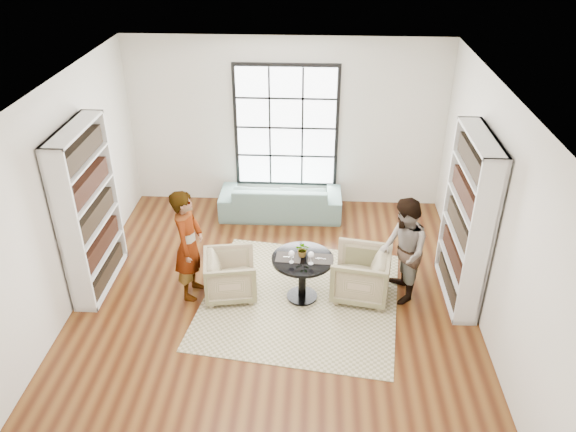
# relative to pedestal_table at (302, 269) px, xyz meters

# --- Properties ---
(ground) EXTENTS (6.00, 6.00, 0.00)m
(ground) POSITION_rel_pedestal_table_xyz_m (-0.39, -0.08, -0.49)
(ground) COLOR brown
(room_shell) EXTENTS (6.00, 6.01, 6.00)m
(room_shell) POSITION_rel_pedestal_table_xyz_m (-0.39, 0.46, 0.76)
(room_shell) COLOR silver
(room_shell) RESTS_ON ground
(rug) EXTENTS (3.01, 3.01, 0.01)m
(rug) POSITION_rel_pedestal_table_xyz_m (-0.02, -0.03, -0.49)
(rug) COLOR tan
(rug) RESTS_ON ground
(pedestal_table) EXTENTS (0.84, 0.84, 0.68)m
(pedestal_table) POSITION_rel_pedestal_table_xyz_m (0.00, 0.00, 0.00)
(pedestal_table) COLOR black
(pedestal_table) RESTS_ON ground
(sofa) EXTENTS (2.13, 0.84, 0.62)m
(sofa) POSITION_rel_pedestal_table_xyz_m (-0.45, 2.37, -0.18)
(sofa) COLOR gray
(sofa) RESTS_ON ground
(armchair_left) EXTENTS (0.83, 0.81, 0.65)m
(armchair_left) POSITION_rel_pedestal_table_xyz_m (-1.01, 0.03, -0.17)
(armchair_left) COLOR #BDB087
(armchair_left) RESTS_ON ground
(armchair_right) EXTENTS (0.91, 0.89, 0.72)m
(armchair_right) POSITION_rel_pedestal_table_xyz_m (0.81, 0.11, -0.13)
(armchair_right) COLOR tan
(armchair_right) RESTS_ON ground
(person_left) EXTENTS (0.44, 0.63, 1.63)m
(person_left) POSITION_rel_pedestal_table_xyz_m (-1.56, 0.03, 0.32)
(person_left) COLOR gray
(person_left) RESTS_ON ground
(person_right) EXTENTS (0.65, 0.80, 1.53)m
(person_right) POSITION_rel_pedestal_table_xyz_m (1.36, 0.11, 0.27)
(person_right) COLOR gray
(person_right) RESTS_ON ground
(placemat_left) EXTENTS (0.35, 0.28, 0.01)m
(placemat_left) POSITION_rel_pedestal_table_xyz_m (-0.19, -0.00, 0.19)
(placemat_left) COLOR black
(placemat_left) RESTS_ON pedestal_table
(placemat_right) EXTENTS (0.35, 0.28, 0.01)m
(placemat_right) POSITION_rel_pedestal_table_xyz_m (0.24, -0.02, 0.19)
(placemat_right) COLOR black
(placemat_right) RESTS_ON pedestal_table
(cutlery_left) EXTENTS (0.15, 0.23, 0.01)m
(cutlery_left) POSITION_rel_pedestal_table_xyz_m (-0.19, -0.00, 0.19)
(cutlery_left) COLOR silver
(cutlery_left) RESTS_ON placemat_left
(cutlery_right) EXTENTS (0.15, 0.23, 0.01)m
(cutlery_right) POSITION_rel_pedestal_table_xyz_m (0.24, -0.02, 0.19)
(cutlery_right) COLOR silver
(cutlery_right) RESTS_ON placemat_right
(wine_glass_left) EXTENTS (0.08, 0.08, 0.18)m
(wine_glass_left) POSITION_rel_pedestal_table_xyz_m (-0.14, -0.11, 0.32)
(wine_glass_left) COLOR silver
(wine_glass_left) RESTS_ON pedestal_table
(wine_glass_right) EXTENTS (0.09, 0.09, 0.19)m
(wine_glass_right) POSITION_rel_pedestal_table_xyz_m (0.12, -0.13, 0.32)
(wine_glass_right) COLOR silver
(wine_glass_right) RESTS_ON pedestal_table
(flower_centerpiece) EXTENTS (0.22, 0.19, 0.21)m
(flower_centerpiece) POSITION_rel_pedestal_table_xyz_m (0.00, 0.04, 0.29)
(flower_centerpiece) COLOR gray
(flower_centerpiece) RESTS_ON pedestal_table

